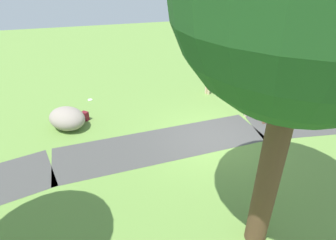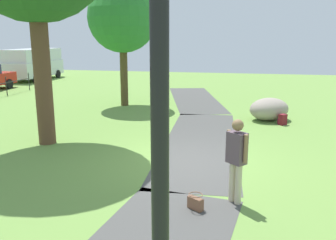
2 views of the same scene
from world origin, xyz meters
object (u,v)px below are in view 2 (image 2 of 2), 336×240
Objects in this scene: young_tree_near_path at (122,18)px; delivery_van at (33,63)px; lawn_boulder at (269,109)px; backpack_by_boulder at (282,120)px; handbag_on_grass at (195,203)px; woman_with_handbag at (236,155)px; lamp_post at (160,202)px.

delivery_van is (8.64, 10.10, -2.76)m from young_tree_near_path.
backpack_by_boulder is (-0.69, -0.45, -0.25)m from lawn_boulder.
handbag_on_grass is at bearing -154.68° from young_tree_near_path.
lawn_boulder reaches higher than handbag_on_grass.
lawn_boulder is 7.75m from woman_with_handbag.
young_tree_near_path is 2.73× the size of lawn_boulder.
delivery_van reaches higher than lawn_boulder.
woman_with_handbag is (-7.65, 1.10, 0.54)m from lawn_boulder.
woman_with_handbag is (-9.53, -5.45, -3.04)m from young_tree_near_path.
lawn_boulder is at bearing -6.61° from lamp_post.
young_tree_near_path is at bearing 25.32° from handbag_on_grass.
woman_with_handbag is (4.99, -0.36, -1.35)m from lamp_post.
woman_with_handbag reaches higher than handbag_on_grass.
woman_with_handbag is 0.33× the size of delivery_van.
lawn_boulder is at bearing 33.44° from backpack_by_boulder.
lamp_post reaches higher than woman_with_handbag.
lawn_boulder is (-1.87, -6.55, -3.59)m from young_tree_near_path.
lawn_boulder is at bearing -12.69° from handbag_on_grass.
lamp_post is 12.87m from lawn_boulder.
backpack_by_boulder reaches higher than handbag_on_grass.
young_tree_near_path is at bearing 69.93° from backpack_by_boulder.
lamp_post is 9.50× the size of backpack_by_boulder.
young_tree_near_path is 11.71m from handbag_on_grass.
lawn_boulder is (12.64, -1.46, -1.89)m from lamp_post.
backpack_by_boulder is (11.96, -1.92, -2.14)m from lamp_post.
backpack_by_boulder is at bearing -17.09° from handbag_on_grass.
delivery_van is at bearing 49.46° from young_tree_near_path.
young_tree_near_path is at bearing 74.06° from lawn_boulder.
woman_with_handbag is 4.24× the size of backpack_by_boulder.
handbag_on_grass is at bearing 162.91° from backpack_by_boulder.
young_tree_near_path is 14.96× the size of handbag_on_grass.
delivery_van is (11.20, 17.11, 1.07)m from backpack_by_boulder.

